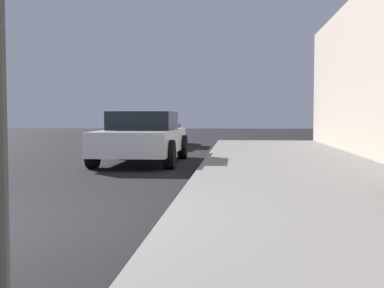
% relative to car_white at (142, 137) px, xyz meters
% --- Properties ---
extents(sidewalk, '(4.00, 32.00, 0.15)m').
position_rel_car_white_xyz_m(sidewalk, '(3.57, -7.43, -0.57)').
color(sidewalk, gray).
rests_on(sidewalk, ground_plane).
extents(car_white, '(1.94, 4.16, 1.27)m').
position_rel_car_white_xyz_m(car_white, '(0.00, 0.00, 0.00)').
color(car_white, white).
rests_on(car_white, ground_plane).
extents(car_red, '(2.03, 4.56, 1.27)m').
position_rel_car_white_xyz_m(car_red, '(-0.99, 7.07, 0.00)').
color(car_red, red).
rests_on(car_red, ground_plane).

